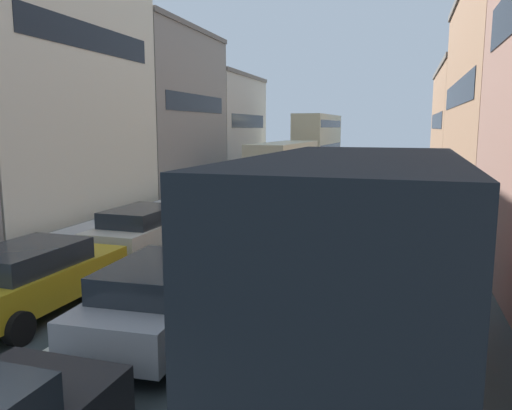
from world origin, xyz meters
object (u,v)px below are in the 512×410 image
Objects in this scene: sedan_left_lane_fourth at (208,203)px; sedan_right_lane_behind_truck at (372,238)px; bus_far_queue_secondary at (318,139)px; wagon_left_lane_second at (33,276)px; coupe_centre_lane_fourth at (289,207)px; sedan_left_lane_fifth at (247,188)px; bus_mid_queue_primary at (285,159)px; hatchback_centre_lane_third at (254,235)px; sedan_left_lane_third at (144,230)px; sedan_centre_lane_fifth at (313,191)px; wagon_right_lane_far at (380,208)px; removalist_box_truck at (361,265)px; sedan_centre_lane_second at (163,297)px.

sedan_left_lane_fourth is 1.01× the size of sedan_right_lane_behind_truck.
bus_far_queue_secondary reaches higher than sedan_left_lane_fourth.
wagon_left_lane_second is 1.00× the size of coupe_centre_lane_fourth.
sedan_left_lane_fifth is 0.42× the size of bus_far_queue_secondary.
bus_far_queue_secondary is at bearing -1.46° from sedan_left_lane_fourth.
wagon_left_lane_second is 0.41× the size of bus_mid_queue_primary.
wagon_left_lane_second and hatchback_centre_lane_third have the same top height.
hatchback_centre_lane_third is 1.02× the size of sedan_right_lane_behind_truck.
wagon_left_lane_second is at bearing -177.24° from bus_far_queue_secondary.
bus_mid_queue_primary reaches higher than wagon_left_lane_second.
sedan_left_lane_third is at bearing 3.34° from wagon_left_lane_second.
sedan_centre_lane_fifth and sedan_left_lane_fifth have the same top height.
hatchback_centre_lane_third and sedan_centre_lane_fifth have the same top height.
sedan_left_lane_fourth is 7.02m from wagon_right_lane_far.
sedan_left_lane_fourth and wagon_right_lane_far have the same top height.
wagon_left_lane_second is at bearing -179.52° from sedan_left_lane_fourth.
sedan_centre_lane_fifth is at bearing -2.45° from hatchback_centre_lane_third.
removalist_box_truck is 1.77× the size of hatchback_centre_lane_third.
sedan_centre_lane_fifth is at bearing -9.84° from wagon_left_lane_second.
bus_mid_queue_primary is at bearing 23.38° from sedan_centre_lane_fifth.
sedan_centre_lane_second is at bearing -172.42° from bus_far_queue_secondary.
coupe_centre_lane_fourth is at bearing -14.94° from wagon_left_lane_second.
sedan_centre_lane_fifth is (3.51, 5.30, 0.00)m from sedan_left_lane_fourth.
bus_far_queue_secondary is at bearing 1.93° from sedan_left_lane_third.
sedan_right_lane_behind_truck is (3.34, 0.54, 0.00)m from hatchback_centre_lane_third.
removalist_box_truck is 7.61m from hatchback_centre_lane_third.
bus_mid_queue_primary is (-3.46, 13.87, 0.96)m from coupe_centre_lane_fourth.
bus_far_queue_secondary reaches higher than hatchback_centre_lane_third.
sedan_right_lane_behind_truck is (7.00, -4.88, 0.00)m from sedan_left_lane_fourth.
sedan_left_lane_third is 10.91m from sedan_left_lane_fifth.
hatchback_centre_lane_third is 11.28m from sedan_left_lane_fifth.
wagon_left_lane_second is at bearing -178.10° from bus_mid_queue_primary.
wagon_left_lane_second is 0.99× the size of hatchback_centre_lane_third.
removalist_box_truck is 1.79× the size of wagon_right_lane_far.
sedan_centre_lane_fifth is 3.44m from sedan_left_lane_fifth.
removalist_box_truck reaches higher than sedan_left_lane_fifth.
sedan_centre_lane_fifth is (-3.73, 17.33, -1.18)m from removalist_box_truck.
sedan_centre_lane_fifth is (3.18, 15.98, 0.00)m from wagon_left_lane_second.
bus_far_queue_secondary is (-3.41, 27.15, 2.03)m from coupe_centre_lane_fourth.
wagon_left_lane_second is 0.99× the size of sedan_left_lane_fifth.
bus_far_queue_secondary is at bearing 3.02° from sedan_centre_lane_second.
sedan_left_lane_fourth is at bearing -177.14° from sedan_left_lane_fifth.
sedan_right_lane_behind_truck is 0.41× the size of bus_mid_queue_primary.
coupe_centre_lane_fourth is 3.47m from sedan_left_lane_fourth.
sedan_centre_lane_second is (-3.69, 0.99, -1.18)m from removalist_box_truck.
sedan_left_lane_third is at bearing -178.41° from bus_mid_queue_primary.
sedan_left_lane_fourth is 0.41× the size of bus_mid_queue_primary.
removalist_box_truck is 1.79× the size of sedan_left_lane_fourth.
bus_far_queue_secondary reaches higher than sedan_right_lane_behind_truck.
bus_mid_queue_primary reaches higher than hatchback_centre_lane_third.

